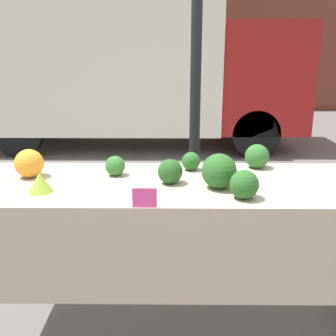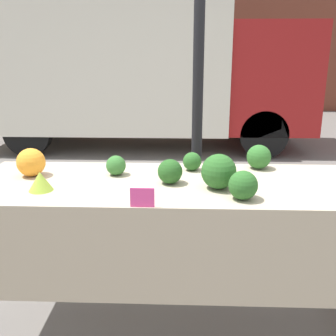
# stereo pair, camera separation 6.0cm
# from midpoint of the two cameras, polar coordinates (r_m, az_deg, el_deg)

# --- Properties ---
(ground_plane) EXTENTS (40.00, 40.00, 0.00)m
(ground_plane) POSITION_cam_midpoint_polar(r_m,az_deg,el_deg) (2.57, 0.71, -20.86)
(ground_plane) COLOR slate
(tent_pole) EXTENTS (0.07, 0.07, 2.29)m
(tent_pole) POSITION_cam_midpoint_polar(r_m,az_deg,el_deg) (2.61, 4.92, 7.28)
(tent_pole) COLOR black
(tent_pole) RESTS_ON ground_plane
(parked_truck) EXTENTS (5.35, 1.80, 2.65)m
(parked_truck) POSITION_cam_midpoint_polar(r_m,az_deg,el_deg) (6.68, -4.69, 15.10)
(parked_truck) COLOR silver
(parked_truck) RESTS_ON ground_plane
(market_table) EXTENTS (2.17, 0.76, 0.88)m
(market_table) POSITION_cam_midpoint_polar(r_m,az_deg,el_deg) (2.13, 0.73, -5.49)
(market_table) COLOR tan
(market_table) RESTS_ON ground_plane
(orange_cauliflower) EXTENTS (0.16, 0.16, 0.16)m
(orange_cauliflower) POSITION_cam_midpoint_polar(r_m,az_deg,el_deg) (2.36, -18.58, 0.78)
(orange_cauliflower) COLOR orange
(orange_cauliflower) RESTS_ON market_table
(romanesco_head) EXTENTS (0.13, 0.13, 0.10)m
(romanesco_head) POSITION_cam_midpoint_polar(r_m,az_deg,el_deg) (2.10, -17.26, -1.85)
(romanesco_head) COLOR #93B238
(romanesco_head) RESTS_ON market_table
(broccoli_head_0) EXTENTS (0.12, 0.12, 0.12)m
(broccoli_head_0) POSITION_cam_midpoint_polar(r_m,az_deg,el_deg) (2.23, 8.34, 0.06)
(broccoli_head_0) COLOR #285B23
(broccoli_head_0) RESTS_ON market_table
(broccoli_head_1) EXTENTS (0.13, 0.13, 0.13)m
(broccoli_head_1) POSITION_cam_midpoint_polar(r_m,az_deg,el_deg) (2.12, 1.11, -0.51)
(broccoli_head_1) COLOR #23511E
(broccoli_head_1) RESTS_ON market_table
(broccoli_head_2) EXTENTS (0.11, 0.11, 0.11)m
(broccoli_head_2) POSITION_cam_midpoint_polar(r_m,az_deg,el_deg) (2.36, 4.24, 0.96)
(broccoli_head_2) COLOR #285B23
(broccoli_head_2) RESTS_ON market_table
(broccoli_head_3) EXTENTS (0.18, 0.18, 0.18)m
(broccoli_head_3) POSITION_cam_midpoint_polar(r_m,az_deg,el_deg) (2.05, 8.20, -0.51)
(broccoli_head_3) COLOR #285B23
(broccoli_head_3) RESTS_ON market_table
(broccoli_head_4) EXTENTS (0.11, 0.11, 0.11)m
(broccoli_head_4) POSITION_cam_midpoint_polar(r_m,az_deg,el_deg) (2.28, -6.82, 0.37)
(broccoli_head_4) COLOR #336B2D
(broccoli_head_4) RESTS_ON market_table
(broccoli_head_5) EXTENTS (0.14, 0.14, 0.14)m
(broccoli_head_5) POSITION_cam_midpoint_polar(r_m,az_deg,el_deg) (1.93, 11.71, -2.46)
(broccoli_head_5) COLOR #285B23
(broccoli_head_5) RESTS_ON market_table
(broccoli_head_6) EXTENTS (0.15, 0.15, 0.15)m
(broccoli_head_6) POSITION_cam_midpoint_polar(r_m,az_deg,el_deg) (2.46, 13.73, 1.58)
(broccoli_head_6) COLOR #2D6628
(broccoli_head_6) RESTS_ON market_table
(price_sign) EXTENTS (0.11, 0.01, 0.09)m
(price_sign) POSITION_cam_midpoint_polar(r_m,az_deg,el_deg) (1.80, -2.81, -4.31)
(price_sign) COLOR #EF4793
(price_sign) RESTS_ON market_table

